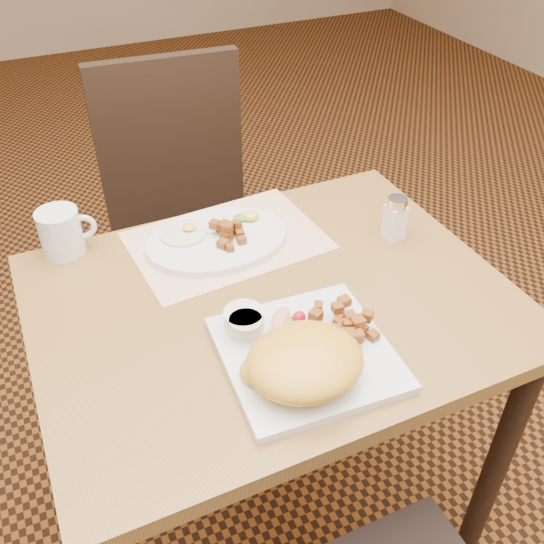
{
  "coord_description": "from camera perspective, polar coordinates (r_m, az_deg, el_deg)",
  "views": [
    {
      "loc": [
        -0.37,
        -0.8,
        1.51
      ],
      "look_at": [
        -0.01,
        -0.01,
        0.82
      ],
      "focal_mm": 40.0,
      "sensor_mm": 36.0,
      "label": 1
    }
  ],
  "objects": [
    {
      "name": "placemat",
      "position": [
        1.31,
        -4.26,
        2.94
      ],
      "size": [
        0.42,
        0.31,
        0.0
      ],
      "primitive_type": "cube",
      "rotation": [
        0.0,
        0.0,
        0.07
      ],
      "color": "white",
      "rests_on": "table"
    },
    {
      "name": "salt_shaker",
      "position": [
        1.32,
        11.51,
        5.02
      ],
      "size": [
        0.05,
        0.05,
        0.1
      ],
      "color": "white",
      "rests_on": "table"
    },
    {
      "name": "ramekin",
      "position": [
        1.06,
        -2.64,
        -4.56
      ],
      "size": [
        0.07,
        0.08,
        0.04
      ],
      "color": "silver",
      "rests_on": "plate_square"
    },
    {
      "name": "garnish_sq",
      "position": [
        1.08,
        1.36,
        -4.44
      ],
      "size": [
        0.07,
        0.06,
        0.03
      ],
      "color": "#387223",
      "rests_on": "plate_square"
    },
    {
      "name": "home_fries_sq",
      "position": [
        1.06,
        7.01,
        -5.16
      ],
      "size": [
        0.11,
        0.11,
        0.04
      ],
      "color": "brown",
      "rests_on": "plate_square"
    },
    {
      "name": "plate_square",
      "position": [
        1.04,
        3.26,
        -7.7
      ],
      "size": [
        0.3,
        0.3,
        0.02
      ],
      "primitive_type": "cube",
      "rotation": [
        0.0,
        0.0,
        -0.06
      ],
      "color": "silver",
      "rests_on": "table"
    },
    {
      "name": "table",
      "position": [
        1.24,
        0.08,
        -6.23
      ],
      "size": [
        0.9,
        0.7,
        0.75
      ],
      "color": "olive",
      "rests_on": "ground"
    },
    {
      "name": "coffee_mug",
      "position": [
        1.33,
        -19.18,
        3.58
      ],
      "size": [
        0.12,
        0.09,
        0.1
      ],
      "color": "silver",
      "rests_on": "table"
    },
    {
      "name": "ground",
      "position": [
        1.75,
        0.06,
        -21.41
      ],
      "size": [
        8.0,
        8.0,
        0.0
      ],
      "primitive_type": "plane",
      "color": "black",
      "rests_on": "ground"
    },
    {
      "name": "hollandaise_mound",
      "position": [
        0.97,
        3.0,
        -8.48
      ],
      "size": [
        0.2,
        0.17,
        0.07
      ],
      "color": "gold",
      "rests_on": "plate_square"
    },
    {
      "name": "fried_egg",
      "position": [
        1.31,
        -8.31,
        3.71
      ],
      "size": [
        0.1,
        0.1,
        0.02
      ],
      "color": "white",
      "rests_on": "plate_oval"
    },
    {
      "name": "chair_far",
      "position": [
        1.8,
        -8.14,
        5.26
      ],
      "size": [
        0.45,
        0.46,
        0.97
      ],
      "rotation": [
        0.0,
        0.0,
        3.07
      ],
      "color": "black",
      "rests_on": "ground"
    },
    {
      "name": "home_fries_ov",
      "position": [
        1.29,
        -4.12,
        3.8
      ],
      "size": [
        0.07,
        0.1,
        0.04
      ],
      "color": "brown",
      "rests_on": "plate_oval"
    },
    {
      "name": "garnish_ov",
      "position": [
        1.34,
        -2.34,
        5.25
      ],
      "size": [
        0.06,
        0.04,
        0.02
      ],
      "color": "#387223",
      "rests_on": "plate_oval"
    },
    {
      "name": "plate_oval",
      "position": [
        1.3,
        -5.15,
        3.0
      ],
      "size": [
        0.31,
        0.23,
        0.02
      ],
      "primitive_type": null,
      "rotation": [
        0.0,
        0.0,
        -0.0
      ],
      "color": "silver",
      "rests_on": "placemat"
    }
  ]
}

